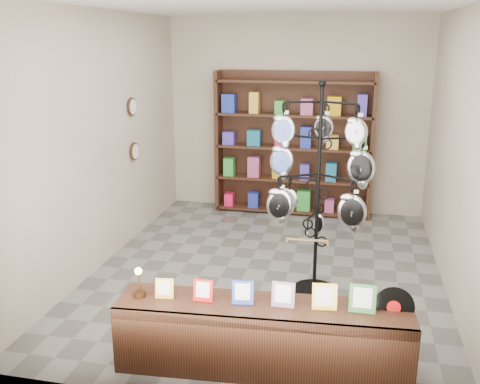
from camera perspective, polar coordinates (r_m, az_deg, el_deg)
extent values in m
plane|color=slate|center=(6.45, 2.93, -8.35)|extent=(5.00, 5.00, 0.00)
plane|color=beige|center=(8.43, 5.94, 8.03)|extent=(4.00, 0.00, 4.00)
plane|color=beige|center=(3.62, -3.35, -2.68)|extent=(4.00, 0.00, 4.00)
plane|color=beige|center=(6.61, -14.32, 5.41)|extent=(0.00, 5.00, 5.00)
plane|color=beige|center=(6.01, 22.34, 3.68)|extent=(0.00, 5.00, 5.00)
plane|color=white|center=(5.89, 3.37, 19.30)|extent=(5.00, 5.00, 0.00)
cylinder|color=black|center=(6.01, 7.88, -10.25)|extent=(0.48, 0.48, 0.03)
cylinder|color=black|center=(5.61, 8.30, -0.19)|extent=(0.04, 0.04, 2.22)
sphere|color=black|center=(5.41, 8.79, 11.39)|extent=(0.07, 0.07, 0.07)
ellipsoid|color=silver|center=(5.96, 8.40, -3.39)|extent=(0.12, 0.04, 0.23)
cube|color=tan|center=(5.45, 7.18, -5.09)|extent=(0.42, 0.04, 0.04)
cube|color=black|center=(4.57, 2.40, -15.20)|extent=(2.43, 0.66, 0.59)
cube|color=gold|center=(4.53, -8.05, -10.15)|extent=(0.16, 0.06, 0.17)
cube|color=red|center=(4.45, -3.94, -10.43)|extent=(0.17, 0.07, 0.18)
cube|color=#263FA5|center=(4.39, 0.30, -10.67)|extent=(0.18, 0.07, 0.20)
cube|color=#E54C33|center=(4.36, 4.64, -10.85)|extent=(0.19, 0.07, 0.21)
cube|color=gold|center=(4.36, 9.01, -10.97)|extent=(0.20, 0.08, 0.22)
cube|color=#337233|center=(4.37, 12.94, -11.02)|extent=(0.21, 0.08, 0.23)
cylinder|color=black|center=(4.49, 16.08, -11.73)|extent=(0.33, 0.10, 0.32)
cylinder|color=red|center=(4.48, 16.08, -11.75)|extent=(0.11, 0.04, 0.11)
cylinder|color=#422813|center=(4.62, -10.66, -10.63)|extent=(0.11, 0.11, 0.04)
cylinder|color=#422813|center=(4.58, -10.72, -9.53)|extent=(0.02, 0.02, 0.15)
sphere|color=#FFBF59|center=(4.53, -10.80, -8.28)|extent=(0.06, 0.06, 0.06)
cube|color=black|center=(8.44, 5.81, 5.29)|extent=(2.40, 0.04, 2.20)
cube|color=black|center=(8.50, -2.27, 5.43)|extent=(0.06, 0.36, 2.20)
cube|color=black|center=(8.23, 13.88, 4.63)|extent=(0.06, 0.36, 2.20)
cube|color=black|center=(8.54, 5.49, -1.84)|extent=(2.36, 0.36, 0.04)
cube|color=black|center=(8.41, 5.58, 1.40)|extent=(2.36, 0.36, 0.03)
cube|color=black|center=(8.29, 5.67, 4.75)|extent=(2.36, 0.36, 0.04)
cube|color=black|center=(8.21, 5.77, 8.17)|extent=(2.36, 0.36, 0.04)
cube|color=black|center=(8.16, 5.87, 11.65)|extent=(2.36, 0.36, 0.04)
cylinder|color=black|center=(7.27, -11.45, 8.91)|extent=(0.03, 0.24, 0.24)
cylinder|color=black|center=(7.36, -11.20, 4.27)|extent=(0.03, 0.24, 0.24)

